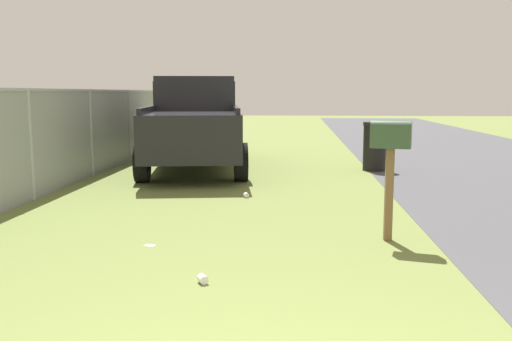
% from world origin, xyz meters
% --- Properties ---
extents(mailbox, '(0.31, 0.49, 1.41)m').
position_xyz_m(mailbox, '(4.29, -1.28, 1.12)').
color(mailbox, brown).
rests_on(mailbox, ground).
extents(pickup_truck, '(5.76, 2.78, 2.09)m').
position_xyz_m(pickup_truck, '(10.40, 2.13, 1.11)').
color(pickup_truck, black).
rests_on(pickup_truck, ground).
extents(trash_bin, '(0.53, 0.53, 1.08)m').
position_xyz_m(trash_bin, '(10.25, -1.93, 0.55)').
color(trash_bin, black).
rests_on(trash_bin, ground).
extents(fence_section, '(15.82, 0.07, 1.80)m').
position_xyz_m(fence_section, '(8.96, 4.05, 0.97)').
color(fence_section, '#9EA3A8').
rests_on(fence_section, ground).
extents(litter_wrapper_midfield_a, '(0.10, 0.13, 0.01)m').
position_xyz_m(litter_wrapper_midfield_a, '(3.84, 1.47, 0.00)').
color(litter_wrapper_midfield_a, silver).
rests_on(litter_wrapper_midfield_a, ground).
extents(litter_cup_far_scatter, '(0.12, 0.11, 0.08)m').
position_xyz_m(litter_cup_far_scatter, '(6.83, 0.64, 0.04)').
color(litter_cup_far_scatter, white).
rests_on(litter_cup_far_scatter, ground).
extents(litter_cup_near_hydrant, '(0.13, 0.12, 0.08)m').
position_xyz_m(litter_cup_near_hydrant, '(2.64, 0.65, 0.04)').
color(litter_cup_near_hydrant, white).
rests_on(litter_cup_near_hydrant, ground).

